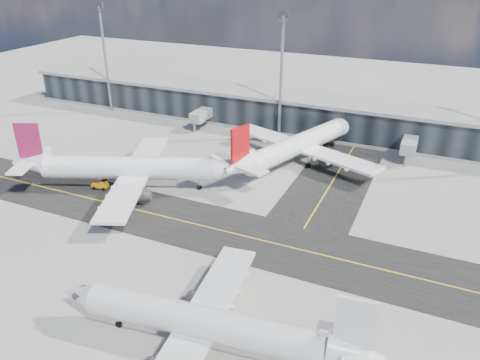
{
  "coord_description": "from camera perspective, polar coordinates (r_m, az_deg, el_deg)",
  "views": [
    {
      "loc": [
        34.95,
        -53.18,
        40.16
      ],
      "look_at": [
        5.42,
        12.78,
        5.0
      ],
      "focal_mm": 35.0,
      "sensor_mm": 36.0,
      "label": 1
    }
  ],
  "objects": [
    {
      "name": "airliner_redtail",
      "position": [
        98.42,
        7.08,
        4.27
      ],
      "size": [
        35.34,
        40.9,
        12.51
      ],
      "rotation": [
        0.0,
        0.0,
        -0.35
      ],
      "color": "white",
      "rests_on": "ground"
    },
    {
      "name": "ground",
      "position": [
        75.25,
        -7.82,
        -6.59
      ],
      "size": [
        300.0,
        300.0,
        0.0
      ],
      "primitive_type": "plane",
      "color": "gray",
      "rests_on": "ground"
    },
    {
      "name": "airliner_af",
      "position": [
        89.27,
        -13.67,
        1.41
      ],
      "size": [
        41.18,
        35.64,
        12.69
      ],
      "rotation": [
        0.0,
        0.0,
        -1.19
      ],
      "color": "white",
      "rests_on": "ground"
    },
    {
      "name": "baggage_tug",
      "position": [
        91.7,
        -16.54,
        -0.52
      ],
      "size": [
        3.25,
        2.04,
        1.9
      ],
      "rotation": [
        0.0,
        0.0,
        -1.39
      ],
      "color": "orange",
      "rests_on": "ground"
    },
    {
      "name": "terminal_concourse",
      "position": [
        119.19,
        5.99,
        8.19
      ],
      "size": [
        152.0,
        19.8,
        8.8
      ],
      "color": "black",
      "rests_on": "ground"
    },
    {
      "name": "taxiway_lanes",
      "position": [
        81.61,
        -1.55,
        -3.53
      ],
      "size": [
        180.0,
        63.0,
        0.03
      ],
      "color": "black",
      "rests_on": "ground"
    },
    {
      "name": "service_van",
      "position": [
        107.62,
        9.46,
        4.09
      ],
      "size": [
        4.36,
        5.81,
        1.47
      ],
      "primitive_type": "imported",
      "rotation": [
        0.0,
        0.0,
        0.42
      ],
      "color": "white",
      "rests_on": "ground"
    },
    {
      "name": "airliner_near",
      "position": [
        53.5,
        -3.75,
        -17.19
      ],
      "size": [
        37.06,
        31.67,
        10.97
      ],
      "rotation": [
        0.0,
        0.0,
        1.69
      ],
      "color": "silver",
      "rests_on": "ground"
    },
    {
      "name": "floodlight_masts",
      "position": [
        109.82,
        5.06,
        12.93
      ],
      "size": [
        102.5,
        0.7,
        28.9
      ],
      "color": "gray",
      "rests_on": "ground"
    }
  ]
}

